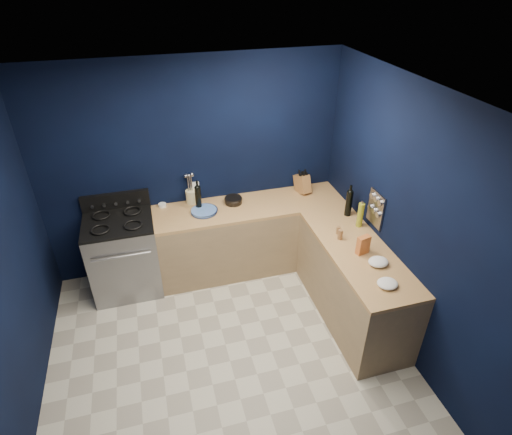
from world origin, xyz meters
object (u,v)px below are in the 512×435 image
object	(u,v)px
gas_range	(125,256)
plate_stack	(204,211)
utensil_crock	(191,196)
knife_block	(302,184)
crouton_bag	(363,245)

from	to	relation	value
gas_range	plate_stack	bearing A→B (deg)	-0.01
gas_range	plate_stack	distance (m)	1.07
utensil_crock	knife_block	xyz separation A→B (m)	(1.38, -0.11, 0.03)
utensil_crock	knife_block	world-z (taller)	knife_block
gas_range	crouton_bag	distance (m)	2.71
gas_range	utensil_crock	world-z (taller)	utensil_crock
crouton_bag	gas_range	bearing A→B (deg)	138.93
plate_stack	utensil_crock	size ratio (longest dim) A/B	1.81
knife_block	crouton_bag	bearing A→B (deg)	-98.69
gas_range	knife_block	world-z (taller)	knife_block
utensil_crock	knife_block	bearing A→B (deg)	-4.39
gas_range	utensil_crock	distance (m)	1.05
gas_range	knife_block	bearing A→B (deg)	4.17
knife_block	crouton_bag	size ratio (longest dim) A/B	1.14
plate_stack	utensil_crock	world-z (taller)	utensil_crock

